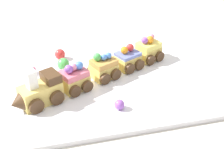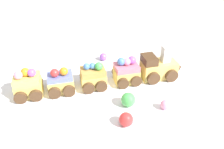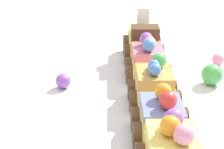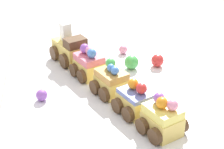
# 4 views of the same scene
# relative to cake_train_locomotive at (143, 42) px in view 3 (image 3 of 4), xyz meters

# --- Properties ---
(ground_plane) EXTENTS (10.00, 10.00, 0.00)m
(ground_plane) POSITION_rel_cake_train_locomotive_xyz_m (-0.14, -0.05, -0.04)
(ground_plane) COLOR beige
(display_board) EXTENTS (0.68, 0.39, 0.01)m
(display_board) POSITION_rel_cake_train_locomotive_xyz_m (-0.14, -0.05, -0.03)
(display_board) COLOR white
(display_board) RESTS_ON ground_plane
(cake_train_locomotive) EXTENTS (0.12, 0.09, 0.09)m
(cake_train_locomotive) POSITION_rel_cake_train_locomotive_xyz_m (0.00, 0.00, 0.00)
(cake_train_locomotive) COLOR #EACC66
(cake_train_locomotive) RESTS_ON display_board
(cake_car_strawberry) EXTENTS (0.08, 0.09, 0.07)m
(cake_car_strawberry) POSITION_rel_cake_train_locomotive_xyz_m (-0.09, -0.04, -0.00)
(cake_car_strawberry) COLOR #EACC66
(cake_car_strawberry) RESTS_ON display_board
(cake_car_caramel) EXTENTS (0.08, 0.09, 0.07)m
(cake_car_caramel) POSITION_rel_cake_train_locomotive_xyz_m (-0.16, -0.07, -0.00)
(cake_car_caramel) COLOR #EACC66
(cake_car_caramel) RESTS_ON display_board
(cake_car_blueberry) EXTENTS (0.08, 0.09, 0.06)m
(cake_car_blueberry) POSITION_rel_cake_train_locomotive_xyz_m (-0.24, -0.11, -0.00)
(cake_car_blueberry) COLOR #EACC66
(cake_car_blueberry) RESTS_ON display_board
(gumball_green) EXTENTS (0.03, 0.03, 0.03)m
(gumball_green) POSITION_rel_cake_train_locomotive_xyz_m (-0.07, -0.13, -0.01)
(gumball_green) COLOR #4CBC56
(gumball_green) RESTS_ON display_board
(gumball_purple) EXTENTS (0.02, 0.02, 0.02)m
(gumball_purple) POSITION_rel_cake_train_locomotive_xyz_m (-0.17, 0.06, -0.02)
(gumball_purple) COLOR #9956C6
(gumball_purple) RESTS_ON display_board
(gumball_pink) EXTENTS (0.02, 0.02, 0.02)m
(gumball_pink) POSITION_rel_cake_train_locomotive_xyz_m (0.01, -0.13, -0.02)
(gumball_pink) COLOR pink
(gumball_pink) RESTS_ON display_board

